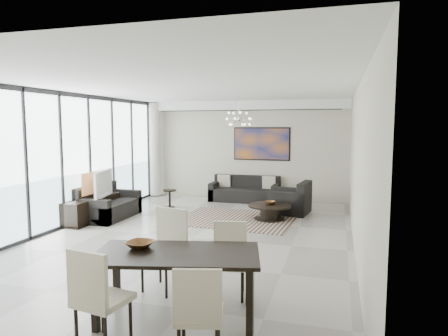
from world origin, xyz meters
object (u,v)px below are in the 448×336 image
(television, at_px, (99,184))
(dining_table, at_px, (177,260))
(sofa_main, at_px, (245,193))
(coffee_table, at_px, (270,211))
(tv_console, at_px, (92,209))

(television, height_order, dining_table, television)
(television, bearing_deg, sofa_main, -53.25)
(sofa_main, bearing_deg, coffee_table, -63.04)
(sofa_main, height_order, television, television)
(coffee_table, distance_m, sofa_main, 2.40)
(coffee_table, xyz_separation_m, sofa_main, (-1.09, 2.14, 0.04))
(tv_console, bearing_deg, coffee_table, 16.90)
(tv_console, distance_m, dining_table, 5.37)
(sofa_main, bearing_deg, tv_console, -130.60)
(coffee_table, relative_size, television, 0.93)
(dining_table, bearing_deg, sofa_main, 96.99)
(coffee_table, relative_size, dining_table, 0.50)
(coffee_table, bearing_deg, sofa_main, 116.96)
(sofa_main, distance_m, television, 4.28)
(television, relative_size, dining_table, 0.54)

